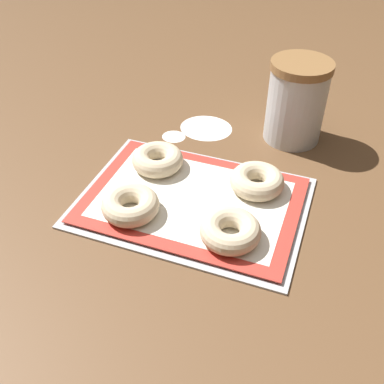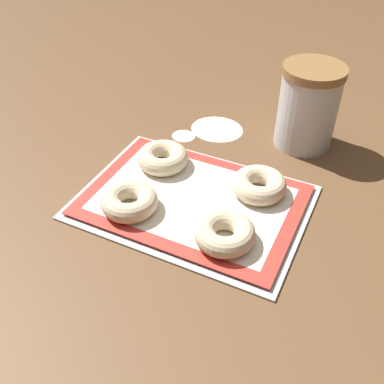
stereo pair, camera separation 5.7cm
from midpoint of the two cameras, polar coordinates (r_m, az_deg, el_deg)
ground_plane at (r=0.82m, az=1.06°, el=-1.17°), size 2.80×2.80×0.00m
baking_tray at (r=0.81m, az=2.04°, el=-1.40°), size 0.40×0.29×0.01m
baking_mat at (r=0.80m, az=2.05°, el=-1.11°), size 0.38×0.26×0.00m
bagel_front_left at (r=0.77m, az=-5.87°, el=-1.21°), size 0.10×0.10×0.03m
bagel_front_right at (r=0.72m, az=6.46°, el=-5.28°), size 0.10×0.10×0.03m
bagel_back_left at (r=0.87m, az=-1.86°, el=4.33°), size 0.10×0.10×0.03m
bagel_back_right at (r=0.82m, az=10.50°, el=0.84°), size 0.10×0.10×0.03m
flour_canister at (r=0.96m, az=16.23°, el=10.34°), size 0.12×0.12×0.17m
flour_patch_near at (r=1.01m, az=4.84°, el=8.00°), size 0.12×0.11×0.00m
flour_patch_far at (r=0.99m, az=0.60°, el=7.16°), size 0.05×0.05×0.00m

